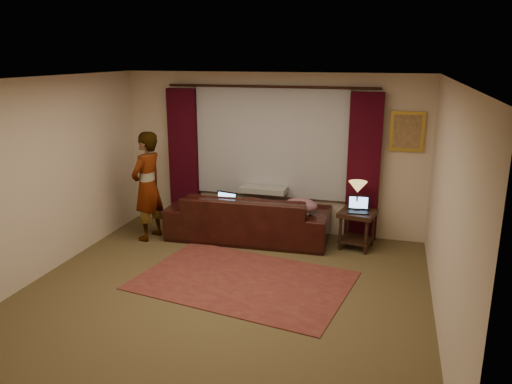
% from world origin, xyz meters
% --- Properties ---
extents(floor, '(5.00, 5.00, 0.01)m').
position_xyz_m(floor, '(0.00, 0.00, -0.01)').
color(floor, brown).
rests_on(floor, ground).
extents(ceiling, '(5.00, 5.00, 0.02)m').
position_xyz_m(ceiling, '(0.00, 0.00, 2.60)').
color(ceiling, silver).
rests_on(ceiling, ground).
extents(wall_back, '(5.00, 0.02, 2.60)m').
position_xyz_m(wall_back, '(0.00, 2.50, 1.30)').
color(wall_back, beige).
rests_on(wall_back, ground).
extents(wall_front, '(5.00, 0.02, 2.60)m').
position_xyz_m(wall_front, '(0.00, -2.50, 1.30)').
color(wall_front, beige).
rests_on(wall_front, ground).
extents(wall_left, '(0.02, 5.00, 2.60)m').
position_xyz_m(wall_left, '(-2.50, 0.00, 1.30)').
color(wall_left, beige).
rests_on(wall_left, ground).
extents(wall_right, '(0.02, 5.00, 2.60)m').
position_xyz_m(wall_right, '(2.50, 0.00, 1.30)').
color(wall_right, beige).
rests_on(wall_right, ground).
extents(sheer_curtain, '(2.50, 0.05, 1.80)m').
position_xyz_m(sheer_curtain, '(0.00, 2.44, 1.50)').
color(sheer_curtain, '#A4A4AC').
rests_on(sheer_curtain, wall_back).
extents(drape_left, '(0.50, 0.14, 2.30)m').
position_xyz_m(drape_left, '(-1.50, 2.39, 1.18)').
color(drape_left, black).
rests_on(drape_left, floor).
extents(drape_right, '(0.50, 0.14, 2.30)m').
position_xyz_m(drape_right, '(1.50, 2.39, 1.18)').
color(drape_right, black).
rests_on(drape_right, floor).
extents(curtain_rod, '(0.04, 0.04, 3.40)m').
position_xyz_m(curtain_rod, '(0.00, 2.39, 2.38)').
color(curtain_rod, black).
rests_on(curtain_rod, wall_back).
extents(picture_frame, '(0.50, 0.04, 0.60)m').
position_xyz_m(picture_frame, '(2.10, 2.47, 1.75)').
color(picture_frame, gold).
rests_on(picture_frame, wall_back).
extents(sofa, '(2.58, 1.18, 1.03)m').
position_xyz_m(sofa, '(-0.24, 1.97, 0.51)').
color(sofa, black).
rests_on(sofa, floor).
extents(throw_blanket, '(0.76, 0.32, 0.09)m').
position_xyz_m(throw_blanket, '(-0.07, 2.25, 1.02)').
color(throw_blanket, '#979591').
rests_on(throw_blanket, sofa).
extents(clothing_pile, '(0.58, 0.48, 0.22)m').
position_xyz_m(clothing_pile, '(0.61, 1.91, 0.62)').
color(clothing_pile, '#855361').
rests_on(clothing_pile, sofa).
extents(laptop_sofa, '(0.43, 0.45, 0.26)m').
position_xyz_m(laptop_sofa, '(-0.59, 1.73, 0.64)').
color(laptop_sofa, black).
rests_on(laptop_sofa, sofa).
extents(area_rug, '(2.95, 2.22, 0.01)m').
position_xyz_m(area_rug, '(0.14, 0.42, 0.01)').
color(area_rug, brown).
rests_on(area_rug, floor).
extents(end_table, '(0.60, 0.60, 0.59)m').
position_xyz_m(end_table, '(1.47, 1.99, 0.29)').
color(end_table, black).
rests_on(end_table, floor).
extents(tiffany_lamp, '(0.29, 0.29, 0.44)m').
position_xyz_m(tiffany_lamp, '(1.45, 2.06, 0.81)').
color(tiffany_lamp, olive).
rests_on(tiffany_lamp, end_table).
extents(laptop_table, '(0.34, 0.36, 0.23)m').
position_xyz_m(laptop_table, '(1.48, 1.95, 0.70)').
color(laptop_table, black).
rests_on(laptop_table, end_table).
extents(person, '(0.59, 0.59, 1.73)m').
position_xyz_m(person, '(-1.77, 1.54, 0.87)').
color(person, '#979591').
rests_on(person, floor).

